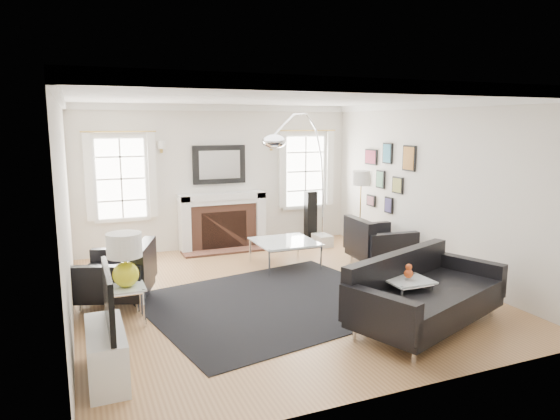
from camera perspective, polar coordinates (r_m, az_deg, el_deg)
name	(u,v)px	position (r m, az deg, el deg)	size (l,w,h in m)	color
floor	(276,292)	(7.42, -0.48, -9.35)	(6.00, 6.00, 0.00)	#A37044
back_wall	(219,177)	(9.91, -6.99, 3.75)	(5.50, 0.04, 2.80)	silver
front_wall	(404,244)	(4.49, 13.96, -3.83)	(5.50, 0.04, 2.80)	silver
left_wall	(66,210)	(6.59, -23.29, -0.04)	(0.04, 6.00, 2.80)	silver
right_wall	(432,188)	(8.49, 17.01, 2.39)	(0.04, 6.00, 2.80)	silver
ceiling	(276,97)	(7.02, -0.51, 12.79)	(5.50, 6.00, 0.02)	white
crown_molding	(276,101)	(7.01, -0.51, 12.30)	(5.50, 6.00, 0.12)	white
fireplace	(223,222)	(9.84, -6.56, -1.33)	(1.70, 0.69, 1.11)	white
mantel_mirror	(219,165)	(9.84, -6.95, 5.18)	(1.05, 0.07, 0.75)	black
window_left	(121,178)	(9.53, -17.71, 3.48)	(1.24, 0.15, 1.62)	white
window_right	(305,171)	(10.50, 2.89, 4.47)	(1.24, 0.15, 1.62)	white
gallery_wall	(385,173)	(9.49, 11.94, 4.16)	(0.04, 1.73, 1.29)	black
tv_unit	(107,346)	(5.25, -19.21, -14.45)	(0.35, 1.00, 1.09)	white
area_rug	(275,302)	(7.02, -0.56, -10.45)	(3.35, 2.79, 0.01)	black
sofa	(422,295)	(6.37, 15.92, -9.35)	(2.37, 1.69, 0.71)	black
armchair_left	(121,276)	(7.19, -17.76, -7.20)	(1.20, 1.27, 0.70)	black
armchair_right	(376,244)	(8.81, 10.94, -3.80)	(0.99, 1.08, 0.70)	black
coffee_table	(285,243)	(8.59, 0.54, -3.75)	(1.01, 1.01, 0.45)	silver
side_table_left	(127,295)	(6.45, -17.09, -9.25)	(0.43, 0.43, 0.48)	silver
nesting_table	(408,289)	(6.28, 14.40, -8.77)	(0.54, 0.45, 0.59)	silver
gourd_lamp	(125,256)	(6.31, -17.32, -5.07)	(0.42, 0.42, 0.67)	yellow
orange_vase	(409,272)	(6.21, 14.49, -6.86)	(0.11, 0.11, 0.18)	#CB491A
arc_floor_lamp	(301,178)	(8.95, 2.44, 3.66)	(1.93, 1.79, 2.73)	white
stick_floor_lamp	(361,182)	(9.22, 9.25, 3.12)	(0.32, 0.32, 1.59)	gold
speaker_tower	(311,217)	(10.36, 3.51, -0.77)	(0.21, 0.21, 1.07)	black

